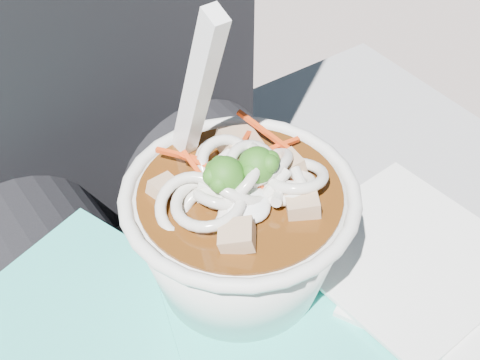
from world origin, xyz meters
TOP-DOWN VIEW (x-y plane):
  - person_body at (0.00, 0.09)m, footprint 0.34×0.94m
  - plastic_bag at (-0.02, -0.01)m, footprint 0.33×0.34m
  - napkins at (0.12, -0.05)m, footprint 0.16×0.19m
  - udon_bowl at (0.01, 0.02)m, footprint 0.17×0.17m

SIDE VIEW (x-z plane):
  - person_body at x=0.00m, z-range 0.06..1.08m
  - plastic_bag at x=-0.02m, z-range 0.63..0.65m
  - napkins at x=0.12m, z-range 0.65..0.66m
  - udon_bowl at x=0.01m, z-range 0.60..0.80m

